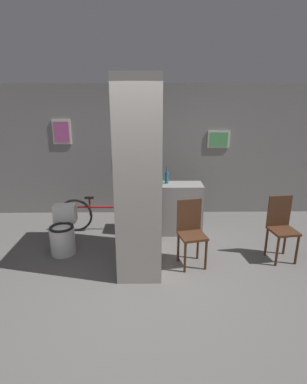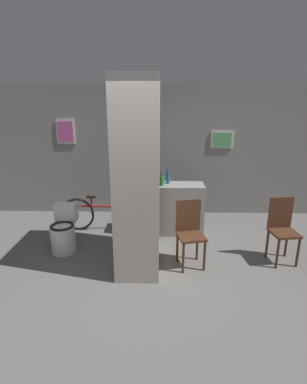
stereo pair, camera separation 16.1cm
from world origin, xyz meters
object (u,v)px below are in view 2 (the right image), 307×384
object	(u,v)px
chair_by_doorway	(282,227)
bottle_tall	(168,177)
toilet	(64,232)
chair_near_pillar	(190,230)
bicycle	(107,214)

from	to	relation	value
chair_by_doorway	bottle_tall	xyz separation A→B (m)	(-1.65, 1.01, 0.48)
toilet	bottle_tall	bearing A→B (deg)	25.22
chair_near_pillar	bicycle	bearing A→B (deg)	128.02
chair_near_pillar	toilet	bearing A→B (deg)	156.65
bicycle	bottle_tall	size ratio (longest dim) A/B	5.61
chair_near_pillar	bicycle	world-z (taller)	chair_near_pillar
bottle_tall	chair_by_doorway	bearing A→B (deg)	-31.43
toilet	chair_by_doorway	world-z (taller)	chair_by_doorway
chair_near_pillar	bottle_tall	world-z (taller)	bottle_tall
bottle_tall	toilet	bearing A→B (deg)	-154.78
chair_by_doorway	bottle_tall	world-z (taller)	bottle_tall
bicycle	bottle_tall	bearing A→B (deg)	0.35
toilet	bottle_tall	world-z (taller)	bottle_tall
toilet	chair_near_pillar	world-z (taller)	chair_near_pillar
chair_by_doorway	bicycle	distance (m)	2.93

